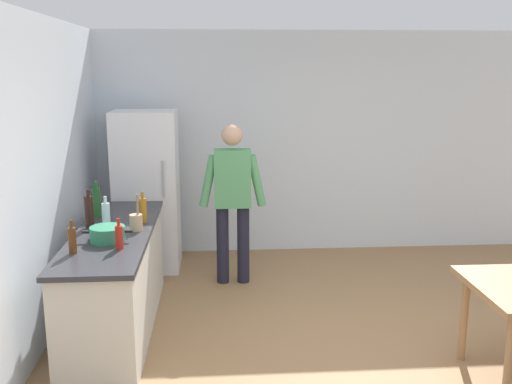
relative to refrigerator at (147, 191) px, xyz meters
The scene contains 14 objects.
ground_plane 3.19m from the refrigerator, 51.63° to the right, with size 14.00×14.00×0.00m, color #936D47.
wall_back 2.04m from the refrigerator, 17.53° to the left, with size 6.40×0.12×2.70m, color silver.
wall_left 2.35m from the refrigerator, 107.65° to the right, with size 0.12×5.60×2.70m, color silver.
kitchen_counter 1.66m from the refrigerator, 93.58° to the right, with size 0.64×2.20×0.90m.
refrigerator is the anchor object (origin of this frame).
person 1.10m from the refrigerator, 30.23° to the right, with size 0.70×0.22×1.70m.
cooking_pot 1.91m from the refrigerator, 92.83° to the right, with size 0.40×0.28×0.12m.
utensil_jar 1.61m from the refrigerator, 86.64° to the right, with size 0.11×0.11×0.32m.
bottle_wine_dark 1.53m from the refrigerator, 102.18° to the right, with size 0.08×0.08×0.34m.
bottle_water_clear 1.60m from the refrigerator, 95.67° to the right, with size 0.07×0.07×0.30m.
bottle_beer_brown 2.22m from the refrigerator, 97.71° to the right, with size 0.06×0.06×0.26m.
bottle_sauce_red 2.10m from the refrigerator, 89.13° to the right, with size 0.06×0.06×0.24m.
bottle_wine_green 1.18m from the refrigerator, 106.46° to the right, with size 0.08×0.08×0.34m.
bottle_oil_amber 1.35m from the refrigerator, 84.75° to the right, with size 0.06×0.06×0.28m.
Camera 1 is at (-1.12, -3.97, 2.26)m, focal length 40.05 mm.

